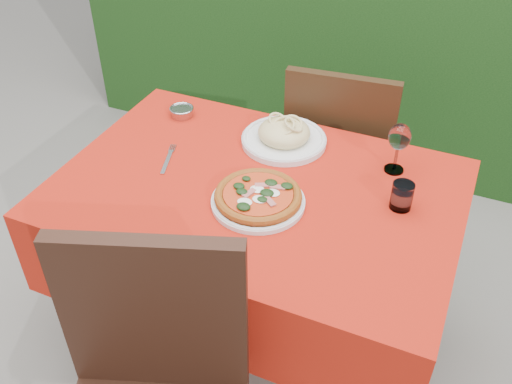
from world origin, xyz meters
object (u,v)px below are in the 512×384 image
at_px(water_glass, 402,197).
at_px(pasta_plate, 284,135).
at_px(wine_glass, 399,139).
at_px(steel_ramekin, 182,112).
at_px(pizza_plate, 258,198).
at_px(fork, 167,162).
at_px(chair_far, 340,153).

bearing_deg(water_glass, pasta_plate, 157.29).
xyz_separation_m(wine_glass, steel_ramekin, (-0.80, 0.03, -0.11)).
relative_size(water_glass, wine_glass, 0.49).
xyz_separation_m(pizza_plate, fork, (-0.36, 0.08, -0.02)).
bearing_deg(chair_far, steel_ramekin, 24.90).
relative_size(chair_far, water_glass, 10.76).
distance_m(pizza_plate, fork, 0.37).
bearing_deg(pizza_plate, fork, 168.15).
height_order(chair_far, steel_ramekin, chair_far).
xyz_separation_m(wine_glass, fork, (-0.70, -0.26, -0.12)).
distance_m(chair_far, steel_ramekin, 0.67).
distance_m(chair_far, wine_glass, 0.55).
xyz_separation_m(pizza_plate, pasta_plate, (-0.05, 0.34, 0.01)).
relative_size(pasta_plate, water_glass, 3.44).
bearing_deg(steel_ramekin, wine_glass, -1.90).
bearing_deg(pasta_plate, wine_glass, -1.18).
distance_m(chair_far, fork, 0.78).
xyz_separation_m(pasta_plate, wine_glass, (0.39, -0.01, 0.09)).
xyz_separation_m(chair_far, fork, (-0.43, -0.60, 0.22)).
distance_m(pizza_plate, pasta_plate, 0.35).
bearing_deg(wine_glass, fork, -159.62).
bearing_deg(pizza_plate, chair_far, 84.32).
distance_m(pizza_plate, water_glass, 0.43).
height_order(pasta_plate, water_glass, water_glass).
bearing_deg(water_glass, wine_glass, 108.32).
relative_size(chair_far, wine_glass, 5.31).
relative_size(wine_glass, fork, 0.94).
relative_size(pasta_plate, wine_glass, 1.70).
height_order(pizza_plate, steel_ramekin, pizza_plate).
xyz_separation_m(chair_far, pizza_plate, (-0.07, -0.68, 0.24)).
bearing_deg(water_glass, steel_ramekin, 166.57).
xyz_separation_m(chair_far, pasta_plate, (-0.12, -0.34, 0.25)).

